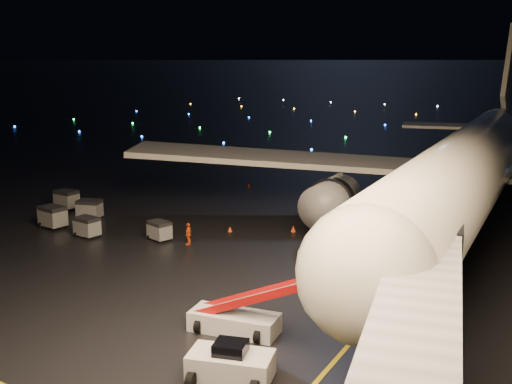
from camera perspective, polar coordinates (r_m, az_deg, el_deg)
lane_centre at (r=47.01m, az=13.98°, el=-6.65°), size 0.25×80.00×0.02m
airliner at (r=57.22m, az=18.88°, el=5.74°), size 65.65×62.55×18.11m
pushback_tug at (r=31.02m, az=-2.26°, el=-14.75°), size 4.30×2.93×1.87m
belt_loader at (r=35.43m, az=-1.95°, el=-9.71°), size 7.37×2.78×3.48m
crew_c at (r=51.25m, az=-6.02°, el=-3.71°), size 0.64×1.10×1.76m
safety_cone_0 at (r=54.73m, az=3.34°, el=-3.28°), size 0.52×0.52×0.53m
safety_cone_1 at (r=59.12m, az=11.42°, el=-2.31°), size 0.63×0.63×0.54m
safety_cone_2 at (r=54.74m, az=-2.33°, el=-3.31°), size 0.41×0.41×0.46m
safety_cone_3 at (r=72.37m, az=-0.63°, el=0.62°), size 0.48×0.48×0.46m
taxiway_lights at (r=136.95m, az=18.66°, el=5.59°), size 164.00×92.00×0.36m
baggage_cart_0 at (r=52.74m, az=-8.58°, el=-3.42°), size 2.17×1.82×1.57m
baggage_cart_1 at (r=54.87m, az=-14.79°, el=-3.02°), size 2.14×1.64×1.67m
baggage_cart_2 at (r=58.48m, az=-17.62°, el=-2.13°), size 2.47×1.92×1.90m
baggage_cart_3 at (r=60.59m, az=-14.58°, el=-1.51°), size 2.38×1.95×1.76m
baggage_cart_4 at (r=65.02m, az=-16.49°, el=-0.65°), size 2.30×1.72×1.83m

